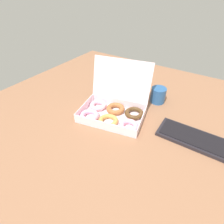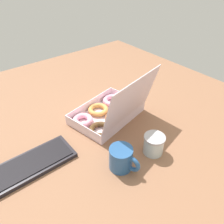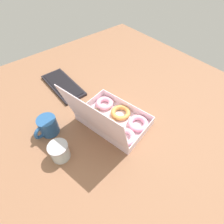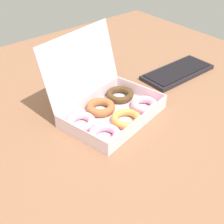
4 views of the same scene
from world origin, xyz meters
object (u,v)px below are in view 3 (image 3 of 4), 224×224
(donut_box, at_px, (112,119))
(coffee_mug, at_px, (48,126))
(glass_jar, at_px, (59,151))
(keyboard, at_px, (63,85))

(donut_box, distance_m, coffee_mug, 0.33)
(donut_box, bearing_deg, glass_jar, 89.74)
(coffee_mug, bearing_deg, donut_box, -119.64)
(keyboard, xyz_separation_m, coffee_mug, (-0.28, 0.23, 0.04))
(donut_box, relative_size, keyboard, 1.18)
(donut_box, relative_size, glass_jar, 4.55)
(keyboard, distance_m, glass_jar, 0.52)
(keyboard, bearing_deg, coffee_mug, 140.44)
(donut_box, xyz_separation_m, glass_jar, (0.00, 0.31, 0.01))
(donut_box, height_order, glass_jar, donut_box)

